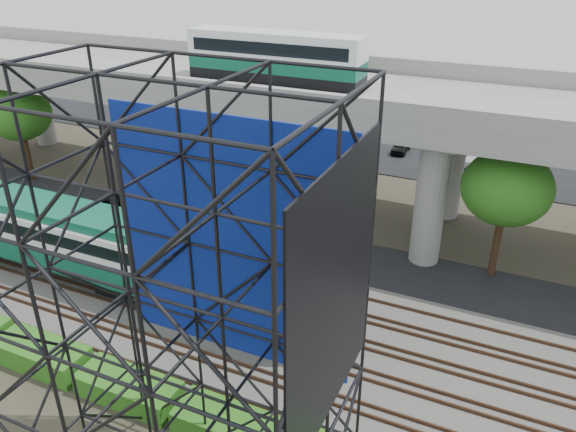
% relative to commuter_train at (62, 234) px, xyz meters
% --- Properties ---
extents(ground, '(140.00, 140.00, 0.00)m').
position_rel_commuter_train_xyz_m(ground, '(8.40, -2.00, -2.88)').
color(ground, '#474233').
rests_on(ground, ground).
extents(ballast_bed, '(90.00, 12.00, 0.20)m').
position_rel_commuter_train_xyz_m(ballast_bed, '(8.40, 0.00, -2.78)').
color(ballast_bed, slate).
rests_on(ballast_bed, ground).
extents(service_road, '(90.00, 5.00, 0.08)m').
position_rel_commuter_train_xyz_m(service_road, '(8.40, 8.50, -2.84)').
color(service_road, black).
rests_on(service_road, ground).
extents(parking_lot, '(90.00, 18.00, 0.08)m').
position_rel_commuter_train_xyz_m(parking_lot, '(8.40, 32.00, -2.84)').
color(parking_lot, black).
rests_on(parking_lot, ground).
extents(harbor_water, '(140.00, 40.00, 0.03)m').
position_rel_commuter_train_xyz_m(harbor_water, '(8.40, 54.00, -2.87)').
color(harbor_water, '#485A77').
rests_on(harbor_water, ground).
extents(rail_tracks, '(90.00, 9.52, 0.16)m').
position_rel_commuter_train_xyz_m(rail_tracks, '(8.40, -0.00, -2.60)').
color(rail_tracks, '#472D1E').
rests_on(rail_tracks, ballast_bed).
extents(commuter_train, '(29.30, 3.06, 4.30)m').
position_rel_commuter_train_xyz_m(commuter_train, '(0.00, 0.00, 0.00)').
color(commuter_train, black).
rests_on(commuter_train, rail_tracks).
extents(overpass, '(80.00, 12.00, 12.40)m').
position_rel_commuter_train_xyz_m(overpass, '(8.27, 14.00, 5.33)').
color(overpass, '#9E9B93').
rests_on(overpass, ground).
extents(scaffold_tower, '(9.36, 6.36, 15.00)m').
position_rel_commuter_train_xyz_m(scaffold_tower, '(15.22, -9.98, 4.59)').
color(scaffold_tower, black).
rests_on(scaffold_tower, ground).
extents(hedge_strip, '(34.60, 1.80, 1.20)m').
position_rel_commuter_train_xyz_m(hedge_strip, '(9.40, -6.30, -2.32)').
color(hedge_strip, '#265F15').
rests_on(hedge_strip, ground).
extents(trees, '(40.94, 16.94, 7.69)m').
position_rel_commuter_train_xyz_m(trees, '(3.73, 14.17, 2.69)').
color(trees, '#382314').
rests_on(trees, ground).
extents(suv, '(5.32, 3.82, 1.34)m').
position_rel_commuter_train_xyz_m(suv, '(-2.47, 9.39, -2.13)').
color(suv, black).
rests_on(suv, service_road).
extents(parked_cars, '(38.36, 9.81, 1.31)m').
position_rel_commuter_train_xyz_m(parked_cars, '(8.52, 31.75, -2.19)').
color(parked_cars, silver).
rests_on(parked_cars, parking_lot).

